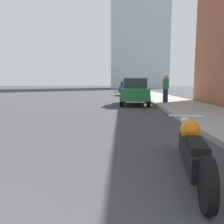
% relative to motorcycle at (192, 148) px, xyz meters
% --- Properties ---
extents(sidewalk, '(3.21, 240.00, 0.15)m').
position_rel_motorcycle_xyz_m(sidewalk, '(2.64, 36.88, -0.30)').
color(sidewalk, gray).
rests_on(sidewalk, ground_plane).
extents(motorcycle, '(0.73, 2.63, 0.76)m').
position_rel_motorcycle_xyz_m(motorcycle, '(0.00, 0.00, 0.00)').
color(motorcycle, black).
rests_on(motorcycle, ground_plane).
extents(parked_car_green, '(2.00, 4.23, 1.69)m').
position_rel_motorcycle_xyz_m(parked_car_green, '(-0.15, 11.04, 0.48)').
color(parked_car_green, '#1E6B33').
rests_on(parked_car_green, ground_plane).
extents(parked_car_black, '(2.11, 4.42, 1.56)m').
position_rel_motorcycle_xyz_m(parked_car_black, '(-0.00, 22.93, 0.42)').
color(parked_car_black, black).
rests_on(parked_car_black, ground_plane).
extents(parked_car_blue, '(2.29, 4.27, 1.76)m').
position_rel_motorcycle_xyz_m(parked_car_blue, '(-0.28, 34.91, 0.49)').
color(parked_car_blue, '#1E3899').
rests_on(parked_car_blue, ground_plane).
extents(parked_car_yellow, '(2.10, 4.27, 1.66)m').
position_rel_motorcycle_xyz_m(parked_car_yellow, '(-0.25, 45.59, 0.45)').
color(parked_car_yellow, gold).
rests_on(parked_car_yellow, ground_plane).
extents(pedestrian, '(0.36, 0.25, 1.80)m').
position_rel_motorcycle_xyz_m(pedestrian, '(1.81, 11.11, 0.72)').
color(pedestrian, '#1E2347').
rests_on(pedestrian, sidewalk).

